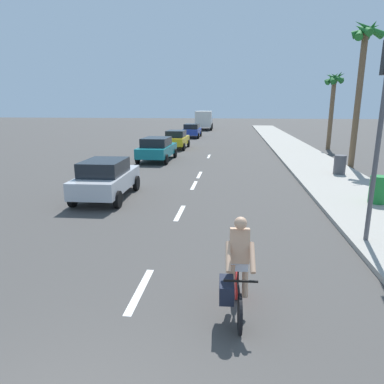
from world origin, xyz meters
name	(u,v)px	position (x,y,z in m)	size (l,w,h in m)	color
ground_plane	(206,163)	(0.00, 20.00, 0.00)	(160.00, 160.00, 0.00)	#423F3D
sidewalk_strip	(307,159)	(6.79, 22.00, 0.07)	(3.60, 80.00, 0.14)	#9E998E
lane_stripe_1	(140,290)	(0.00, 3.79, 0.00)	(0.16, 1.80, 0.01)	white
lane_stripe_2	(180,213)	(0.00, 9.03, 0.00)	(0.16, 1.80, 0.01)	white
lane_stripe_3	(194,185)	(0.00, 13.37, 0.00)	(0.16, 1.80, 0.01)	white
lane_stripe_4	(199,175)	(0.00, 15.90, 0.00)	(0.16, 1.80, 0.01)	white
lane_stripe_5	(209,156)	(0.00, 22.93, 0.00)	(0.16, 1.80, 0.01)	white
cyclist	(236,272)	(1.91, 3.19, 0.83)	(0.64, 1.71, 1.82)	black
parked_car_silver	(106,178)	(-3.23, 10.67, 0.84)	(1.99, 4.11, 1.57)	#B7BABF
parked_car_teal	(157,148)	(-3.33, 20.49, 0.84)	(2.12, 4.49, 1.57)	#14727A
parked_car_yellow	(176,139)	(-3.13, 27.30, 0.84)	(1.91, 4.04, 1.57)	gold
parked_car_blue	(192,130)	(-3.11, 38.11, 0.84)	(2.01, 4.34, 1.57)	#1E389E
delivery_truck	(204,120)	(-2.90, 51.80, 1.50)	(2.86, 6.33, 2.80)	#23478C
palm_tree_mid	(363,57)	(8.80, 19.15, 6.26)	(1.94, 1.69, 8.39)	brown
palm_tree_far	(334,89)	(9.77, 28.33, 4.98)	(1.74, 1.79, 6.47)	brown
traffic_signal	(383,107)	(5.39, 6.83, 3.61)	(0.28, 0.33, 5.20)	#4C4C51
trash_bin_near	(378,190)	(7.10, 10.68, 0.65)	(0.60, 0.60, 1.01)	#19722D
trash_bin_far	(340,165)	(7.34, 16.35, 0.63)	(0.60, 0.60, 0.99)	#47474C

